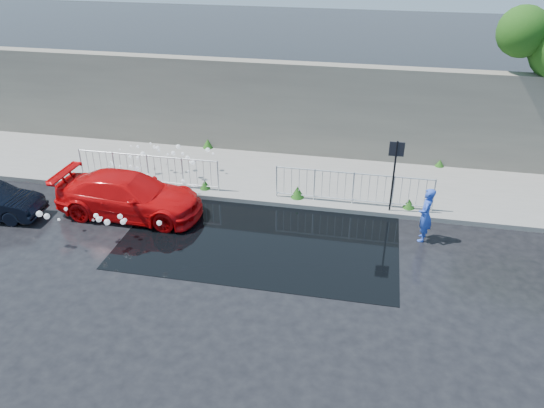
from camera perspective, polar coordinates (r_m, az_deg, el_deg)
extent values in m
plane|color=black|center=(15.04, -3.86, -5.31)|extent=(90.00, 90.00, 0.00)
cube|color=slate|center=(19.23, -0.04, 3.06)|extent=(30.00, 4.00, 0.15)
cube|color=slate|center=(17.49, -1.34, 0.29)|extent=(30.00, 0.25, 0.16)
cube|color=#635D54|center=(20.55, 1.20, 10.26)|extent=(30.00, 0.60, 3.50)
cube|color=black|center=(15.74, -1.16, -3.51)|extent=(8.00, 5.00, 0.01)
cylinder|color=black|center=(16.71, 12.90, 2.61)|extent=(0.06, 0.06, 2.50)
cube|color=black|center=(16.31, 13.27, 5.77)|extent=(0.45, 0.04, 0.45)
sphere|color=#0F3B0E|center=(20.20, 25.38, 16.42)|extent=(1.71, 1.71, 1.71)
cylinder|color=silver|center=(19.84, -19.82, 4.10)|extent=(0.05, 0.05, 1.10)
cylinder|color=silver|center=(17.86, -5.83, 3.02)|extent=(0.05, 0.05, 1.10)
cylinder|color=silver|center=(18.50, -13.37, 5.07)|extent=(5.00, 0.04, 0.04)
cylinder|color=silver|center=(18.89, -13.05, 2.44)|extent=(5.00, 0.04, 0.04)
cylinder|color=silver|center=(17.41, 0.49, 2.47)|extent=(0.05, 0.05, 1.10)
cylinder|color=silver|center=(17.28, 16.99, 0.91)|extent=(0.05, 0.05, 1.10)
cylinder|color=silver|center=(16.94, 8.84, 3.28)|extent=(5.00, 0.04, 0.04)
cylinder|color=silver|center=(17.36, 8.61, 0.44)|extent=(5.00, 0.04, 0.04)
cone|color=#1D4612|center=(19.69, -17.81, 3.02)|extent=(0.40, 0.40, 0.33)
cone|color=#1D4612|center=(18.22, -7.23, 2.11)|extent=(0.36, 0.36, 0.32)
cone|color=#1D4612|center=(17.51, 2.77, 1.31)|extent=(0.44, 0.44, 0.40)
cone|color=#1D4612|center=(17.44, 14.52, 0.05)|extent=(0.38, 0.38, 0.31)
cone|color=#1D4612|center=(21.53, -6.91, 6.49)|extent=(0.42, 0.42, 0.37)
cone|color=#1D4612|center=(20.72, 17.59, 4.22)|extent=(0.34, 0.34, 0.25)
sphere|color=white|center=(20.19, -14.92, 6.03)|extent=(0.07, 0.07, 0.07)
sphere|color=white|center=(17.71, -8.92, 1.52)|extent=(0.13, 0.13, 0.13)
sphere|color=white|center=(18.85, -9.59, 5.35)|extent=(0.12, 0.12, 0.12)
sphere|color=white|center=(19.33, -15.98, 3.88)|extent=(0.12, 0.12, 0.12)
sphere|color=white|center=(17.49, -9.23, 0.67)|extent=(0.09, 0.09, 0.09)
sphere|color=white|center=(18.72, -8.81, 4.46)|extent=(0.09, 0.09, 0.09)
sphere|color=white|center=(17.93, -11.19, 1.21)|extent=(0.12, 0.12, 0.12)
sphere|color=white|center=(18.73, -8.51, 4.42)|extent=(0.17, 0.17, 0.17)
sphere|color=white|center=(19.07, -13.92, 4.01)|extent=(0.07, 0.07, 0.07)
sphere|color=white|center=(18.91, -15.99, 2.91)|extent=(0.15, 0.15, 0.15)
sphere|color=white|center=(19.28, -14.97, 3.96)|extent=(0.10, 0.10, 0.10)
sphere|color=white|center=(18.99, -14.31, 3.70)|extent=(0.16, 0.16, 0.16)
sphere|color=white|center=(19.42, -10.06, 6.09)|extent=(0.17, 0.17, 0.17)
sphere|color=white|center=(19.45, -12.05, 5.62)|extent=(0.10, 0.10, 0.10)
sphere|color=white|center=(19.40, -12.19, 5.91)|extent=(0.15, 0.15, 0.15)
sphere|color=white|center=(18.87, -14.30, 2.97)|extent=(0.10, 0.10, 0.10)
sphere|color=white|center=(18.96, -18.48, 1.35)|extent=(0.14, 0.14, 0.14)
sphere|color=white|center=(18.60, -14.63, 2.36)|extent=(0.15, 0.15, 0.15)
sphere|color=white|center=(19.54, -15.01, 4.93)|extent=(0.11, 0.11, 0.11)
sphere|color=white|center=(19.06, -6.36, 5.41)|extent=(0.09, 0.09, 0.09)
sphere|color=white|center=(19.40, -10.58, 5.39)|extent=(0.16, 0.16, 0.16)
sphere|color=white|center=(18.18, -9.55, 2.44)|extent=(0.13, 0.13, 0.13)
sphere|color=white|center=(19.34, -11.15, 5.26)|extent=(0.08, 0.08, 0.08)
sphere|color=white|center=(18.49, -13.18, 3.02)|extent=(0.13, 0.13, 0.13)
sphere|color=white|center=(17.84, -8.48, 1.97)|extent=(0.11, 0.11, 0.11)
sphere|color=white|center=(17.77, -9.32, 1.07)|extent=(0.12, 0.12, 0.12)
sphere|color=white|center=(19.48, -13.22, 5.09)|extent=(0.09, 0.09, 0.09)
sphere|color=white|center=(18.75, -16.29, 2.89)|extent=(0.10, 0.10, 0.10)
sphere|color=white|center=(19.90, -16.06, 5.66)|extent=(0.06, 0.06, 0.06)
sphere|color=white|center=(18.86, -9.09, 4.94)|extent=(0.16, 0.16, 0.16)
sphere|color=white|center=(19.60, -12.54, 6.01)|extent=(0.12, 0.12, 0.12)
sphere|color=white|center=(18.45, -13.39, 1.97)|extent=(0.08, 0.08, 0.08)
sphere|color=white|center=(18.94, -14.47, 3.73)|extent=(0.11, 0.11, 0.11)
sphere|color=white|center=(18.94, -17.08, 1.97)|extent=(0.07, 0.07, 0.07)
sphere|color=white|center=(19.88, -14.23, 6.00)|extent=(0.12, 0.12, 0.12)
sphere|color=white|center=(19.15, -14.25, 4.85)|extent=(0.12, 0.12, 0.12)
sphere|color=white|center=(19.38, -17.13, 3.84)|extent=(0.09, 0.09, 0.09)
sphere|color=white|center=(19.41, -16.68, 4.08)|extent=(0.13, 0.13, 0.13)
sphere|color=white|center=(19.46, -13.71, 5.26)|extent=(0.18, 0.18, 0.18)
sphere|color=white|center=(19.32, -6.93, 5.79)|extent=(0.17, 0.17, 0.17)
sphere|color=white|center=(19.57, -16.92, 4.29)|extent=(0.09, 0.09, 0.09)
sphere|color=white|center=(17.99, -10.38, 1.61)|extent=(0.16, 0.16, 0.16)
sphere|color=white|center=(17.97, -12.89, 1.08)|extent=(0.13, 0.13, 0.13)
sphere|color=white|center=(18.19, -12.74, 1.54)|extent=(0.07, 0.07, 0.07)
sphere|color=white|center=(18.26, -9.01, 3.47)|extent=(0.08, 0.08, 0.08)
sphere|color=white|center=(20.13, -12.93, 6.38)|extent=(0.08, 0.08, 0.08)
sphere|color=white|center=(16.18, -23.74, -0.97)|extent=(0.18, 0.18, 0.18)
sphere|color=white|center=(15.86, -15.55, -1.69)|extent=(0.13, 0.13, 0.13)
sphere|color=white|center=(15.33, -18.13, -1.58)|extent=(0.16, 0.16, 0.16)
sphere|color=white|center=(15.88, -18.41, -1.19)|extent=(0.14, 0.14, 0.14)
sphere|color=white|center=(16.03, -17.88, -1.44)|extent=(0.08, 0.08, 0.08)
sphere|color=white|center=(16.84, -21.30, -0.51)|extent=(0.11, 0.11, 0.11)
sphere|color=white|center=(16.01, -16.03, -1.30)|extent=(0.16, 0.16, 0.16)
sphere|color=white|center=(15.75, -21.95, -1.56)|extent=(0.08, 0.08, 0.08)
sphere|color=white|center=(16.06, -23.06, -1.23)|extent=(0.17, 0.17, 0.17)
sphere|color=white|center=(15.45, -17.32, -1.88)|extent=(0.17, 0.17, 0.17)
sphere|color=white|center=(15.01, -12.04, -2.01)|extent=(0.15, 0.15, 0.15)
sphere|color=white|center=(15.92, -18.39, -1.23)|extent=(0.13, 0.13, 0.13)
sphere|color=white|center=(17.17, -18.68, -1.63)|extent=(0.09, 0.09, 0.09)
sphere|color=white|center=(15.13, -15.74, -1.87)|extent=(0.15, 0.15, 0.15)
imported|color=red|center=(17.18, -15.09, 0.90)|extent=(4.65, 1.97, 1.34)
imported|color=blue|center=(15.82, 16.19, -1.13)|extent=(0.49, 0.66, 1.65)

